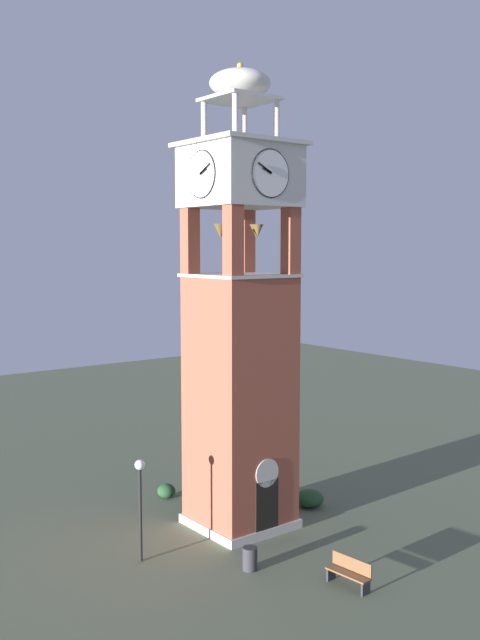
{
  "coord_description": "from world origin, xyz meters",
  "views": [
    {
      "loc": [
        -17.36,
        -22.33,
        11.05
      ],
      "look_at": [
        0.0,
        0.0,
        8.26
      ],
      "focal_mm": 41.0,
      "sensor_mm": 36.0,
      "label": 1
    }
  ],
  "objects_px": {
    "clock_tower": "(240,342)",
    "trash_bin": "(250,559)",
    "park_bench": "(349,572)",
    "lamp_post": "(140,491)"
  },
  "relations": [
    {
      "from": "clock_tower",
      "to": "trash_bin",
      "type": "xyz_separation_m",
      "value": [
        -2.24,
        -3.44,
        -6.99
      ]
    },
    {
      "from": "park_bench",
      "to": "trash_bin",
      "type": "height_order",
      "value": "park_bench"
    },
    {
      "from": "park_bench",
      "to": "trash_bin",
      "type": "distance_m",
      "value": 3.47
    },
    {
      "from": "clock_tower",
      "to": "lamp_post",
      "type": "relative_size",
      "value": 4.9
    },
    {
      "from": "clock_tower",
      "to": "trash_bin",
      "type": "relative_size",
      "value": 22.51
    },
    {
      "from": "park_bench",
      "to": "trash_bin",
      "type": "relative_size",
      "value": 2.04
    },
    {
      "from": "park_bench",
      "to": "clock_tower",
      "type": "bearing_deg",
      "value": 85.98
    },
    {
      "from": "park_bench",
      "to": "lamp_post",
      "type": "bearing_deg",
      "value": 126.69
    },
    {
      "from": "lamp_post",
      "to": "trash_bin",
      "type": "height_order",
      "value": "lamp_post"
    },
    {
      "from": "lamp_post",
      "to": "trash_bin",
      "type": "xyz_separation_m",
      "value": [
        2.6,
        -2.93,
        -2.17
      ]
    }
  ]
}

